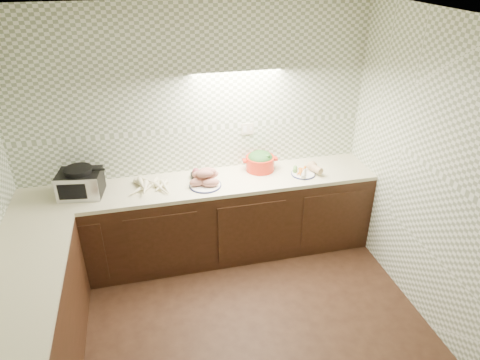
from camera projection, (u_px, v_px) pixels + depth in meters
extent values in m
cube|color=white|center=(233.00, 38.00, 2.24)|extent=(3.60, 3.60, 0.05)
cube|color=gray|center=(196.00, 136.00, 4.37)|extent=(3.60, 0.05, 2.60)
cube|color=gray|center=(464.00, 203.00, 3.21)|extent=(0.05, 3.60, 2.60)
cube|color=beige|center=(248.00, 129.00, 4.48)|extent=(0.13, 0.01, 0.12)
cube|color=black|center=(204.00, 221.00, 4.55)|extent=(3.60, 0.60, 0.86)
cube|color=beige|center=(202.00, 184.00, 4.33)|extent=(3.60, 0.60, 0.04)
cube|color=black|center=(81.00, 183.00, 4.06)|extent=(0.43, 0.35, 0.24)
cube|color=#B7B6BC|center=(77.00, 191.00, 3.93)|extent=(0.39, 0.07, 0.24)
cube|color=black|center=(77.00, 191.00, 3.93)|extent=(0.25, 0.04, 0.16)
cylinder|color=black|center=(78.00, 170.00, 4.00)|extent=(0.29, 0.29, 0.04)
cone|color=#F7E9C5|center=(159.00, 182.00, 4.27)|extent=(0.18, 0.21, 0.06)
cone|color=#F7E9C5|center=(141.00, 186.00, 4.21)|extent=(0.23, 0.19, 0.05)
cone|color=#F7E9C5|center=(165.00, 182.00, 4.29)|extent=(0.05, 0.25, 0.04)
cone|color=#F7E9C5|center=(142.00, 190.00, 4.14)|extent=(0.07, 0.22, 0.05)
cone|color=#F7E9C5|center=(140.00, 187.00, 4.18)|extent=(0.09, 0.25, 0.05)
cone|color=#F7E9C5|center=(144.00, 189.00, 4.16)|extent=(0.22, 0.21, 0.05)
cone|color=#F7E9C5|center=(141.00, 182.00, 4.24)|extent=(0.20, 0.19, 0.05)
cone|color=#F7E9C5|center=(149.00, 184.00, 4.20)|extent=(0.09, 0.21, 0.05)
cone|color=#F7E9C5|center=(157.00, 185.00, 4.20)|extent=(0.19, 0.21, 0.05)
cylinder|color=#181B46|center=(205.00, 185.00, 4.26)|extent=(0.32, 0.32, 0.01)
cylinder|color=white|center=(205.00, 185.00, 4.26)|extent=(0.30, 0.30, 0.02)
ellipsoid|color=#A96D59|center=(198.00, 182.00, 4.22)|extent=(0.19, 0.14, 0.08)
ellipsoid|color=#A96D59|center=(211.00, 183.00, 4.20)|extent=(0.19, 0.14, 0.08)
ellipsoid|color=#A96D59|center=(206.00, 178.00, 4.29)|extent=(0.19, 0.14, 0.08)
ellipsoid|color=#A96D59|center=(201.00, 175.00, 4.25)|extent=(0.19, 0.14, 0.08)
ellipsoid|color=#A96D59|center=(210.00, 175.00, 4.25)|extent=(0.19, 0.14, 0.08)
ellipsoid|color=#A96D59|center=(205.00, 174.00, 4.19)|extent=(0.19, 0.14, 0.08)
ellipsoid|color=#A96D59|center=(207.00, 172.00, 4.21)|extent=(0.19, 0.14, 0.08)
cylinder|color=black|center=(197.00, 175.00, 4.41)|extent=(0.14, 0.14, 0.05)
sphere|color=maroon|center=(196.00, 172.00, 4.38)|extent=(0.08, 0.08, 0.08)
sphere|color=beige|center=(200.00, 172.00, 4.40)|extent=(0.05, 0.05, 0.05)
cylinder|color=red|center=(260.00, 163.00, 4.54)|extent=(0.32, 0.32, 0.15)
cube|color=red|center=(245.00, 161.00, 4.50)|extent=(0.04, 0.07, 0.02)
cube|color=red|center=(276.00, 159.00, 4.54)|extent=(0.04, 0.07, 0.02)
ellipsoid|color=#366C2B|center=(260.00, 158.00, 4.51)|extent=(0.27, 0.27, 0.15)
cylinder|color=#181B46|center=(303.00, 174.00, 4.48)|extent=(0.25, 0.25, 0.01)
cylinder|color=white|center=(303.00, 174.00, 4.47)|extent=(0.24, 0.24, 0.02)
cone|color=orange|center=(301.00, 172.00, 4.46)|extent=(0.10, 0.14, 0.03)
cone|color=orange|center=(299.00, 172.00, 4.46)|extent=(0.09, 0.14, 0.03)
cone|color=orange|center=(300.00, 172.00, 4.46)|extent=(0.12, 0.12, 0.03)
cone|color=orange|center=(300.00, 170.00, 4.46)|extent=(0.13, 0.12, 0.03)
cylinder|color=beige|center=(303.00, 174.00, 4.42)|extent=(0.10, 0.16, 0.04)
cylinder|color=#4B8336|center=(295.00, 169.00, 4.50)|extent=(0.08, 0.11, 0.04)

